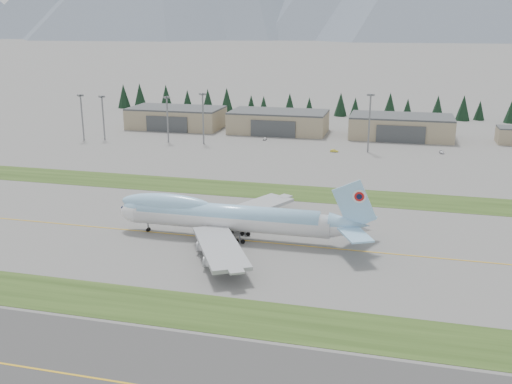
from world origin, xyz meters
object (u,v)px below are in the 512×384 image
(hangar_left, at_px, (176,118))
(service_vehicle_b, at_px, (334,152))
(hangar_center, at_px, (279,122))
(service_vehicle_c, at_px, (442,153))
(hangar_right, at_px, (401,127))
(service_vehicle_a, at_px, (265,140))
(boeing_747_freighter, at_px, (228,217))

(hangar_left, height_order, service_vehicle_b, hangar_left)
(hangar_center, xyz_separation_m, service_vehicle_c, (77.25, -31.57, -5.39))
(hangar_left, relative_size, hangar_right, 1.00)
(service_vehicle_b, bearing_deg, service_vehicle_c, -79.85)
(hangar_left, height_order, hangar_center, same)
(service_vehicle_a, bearing_deg, hangar_left, 159.02)
(hangar_left, relative_size, service_vehicle_a, 14.11)
(hangar_right, xyz_separation_m, service_vehicle_c, (17.25, -31.57, -5.39))
(hangar_left, bearing_deg, hangar_right, 0.00)
(service_vehicle_a, distance_m, service_vehicle_b, 39.57)
(hangar_left, distance_m, service_vehicle_a, 57.25)
(boeing_747_freighter, relative_size, service_vehicle_b, 19.03)
(hangar_right, relative_size, service_vehicle_c, 11.91)
(hangar_right, bearing_deg, service_vehicle_c, -61.35)
(hangar_left, bearing_deg, hangar_center, 0.00)
(boeing_747_freighter, height_order, service_vehicle_c, boeing_747_freighter)
(hangar_center, height_order, hangar_right, same)
(hangar_center, relative_size, service_vehicle_c, 11.91)
(service_vehicle_c, bearing_deg, boeing_747_freighter, -123.88)
(hangar_right, bearing_deg, boeing_747_freighter, -105.68)
(hangar_center, relative_size, hangar_right, 1.00)
(service_vehicle_a, bearing_deg, service_vehicle_b, -27.27)
(service_vehicle_a, xyz_separation_m, service_vehicle_c, (79.38, -10.28, 0.00))
(boeing_747_freighter, xyz_separation_m, service_vehicle_c, (59.16, 117.76, -5.80))
(hangar_left, relative_size, hangar_center, 1.00)
(boeing_747_freighter, relative_size, service_vehicle_a, 19.46)
(hangar_left, distance_m, hangar_center, 55.00)
(hangar_center, distance_m, hangar_right, 60.00)
(service_vehicle_c, bearing_deg, hangar_right, 111.45)
(boeing_747_freighter, distance_m, hangar_left, 166.26)
(hangar_left, bearing_deg, service_vehicle_c, -13.43)
(hangar_right, xyz_separation_m, service_vehicle_b, (-27.27, -40.01, -5.39))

